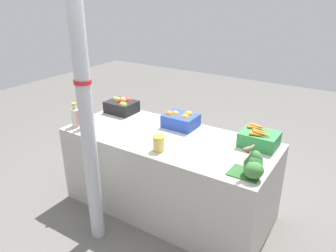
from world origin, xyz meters
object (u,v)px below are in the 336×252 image
(support_pole, at_px, (84,92))
(sparrow_bird, at_px, (248,149))
(broccoli_pile, at_px, (253,166))
(apple_crate, at_px, (122,105))
(juice_bottle_cloudy, at_px, (76,116))
(juice_bottle_ruby, at_px, (83,117))
(pickle_jar, at_px, (159,143))
(carrot_crate, at_px, (259,138))
(orange_crate, at_px, (181,120))

(support_pole, relative_size, sparrow_bird, 19.04)
(broccoli_pile, relative_size, sparrow_bird, 1.85)
(sparrow_bird, bearing_deg, support_pole, -55.53)
(apple_crate, relative_size, juice_bottle_cloudy, 1.30)
(apple_crate, bearing_deg, juice_bottle_ruby, -92.35)
(support_pole, distance_m, juice_bottle_cloudy, 0.80)
(support_pole, relative_size, pickle_jar, 20.55)
(carrot_crate, bearing_deg, juice_bottle_cloudy, -161.89)
(juice_bottle_ruby, xyz_separation_m, sparrow_bird, (1.56, 0.01, 0.10))
(broccoli_pile, bearing_deg, apple_crate, 162.84)
(apple_crate, height_order, carrot_crate, same)
(broccoli_pile, bearing_deg, carrot_crate, 103.57)
(juice_bottle_cloudy, bearing_deg, support_pole, -34.09)
(orange_crate, distance_m, pickle_jar, 0.52)
(carrot_crate, distance_m, sparrow_bird, 0.53)
(apple_crate, height_order, juice_bottle_ruby, juice_bottle_ruby)
(juice_bottle_ruby, xyz_separation_m, pickle_jar, (0.84, 0.01, -0.05))
(apple_crate, xyz_separation_m, juice_bottle_cloudy, (-0.12, -0.52, 0.02))
(carrot_crate, xyz_separation_m, juice_bottle_cloudy, (-1.59, -0.52, 0.03))
(orange_crate, height_order, juice_bottle_ruby, juice_bottle_ruby)
(support_pole, relative_size, carrot_crate, 8.49)
(support_pole, bearing_deg, juice_bottle_cloudy, 145.91)
(orange_crate, relative_size, juice_bottle_cloudy, 1.30)
(broccoli_pile, bearing_deg, pickle_jar, -177.95)
(orange_crate, bearing_deg, apple_crate, 179.78)
(juice_bottle_cloudy, distance_m, sparrow_bird, 1.66)
(carrot_crate, xyz_separation_m, juice_bottle_ruby, (-1.49, -0.52, 0.04))
(apple_crate, height_order, orange_crate, apple_crate)
(apple_crate, bearing_deg, support_pole, -64.01)
(juice_bottle_cloudy, distance_m, pickle_jar, 0.94)
(support_pole, height_order, carrot_crate, support_pole)
(apple_crate, xyz_separation_m, broccoli_pile, (1.58, -0.49, 0.00))
(apple_crate, distance_m, juice_bottle_cloudy, 0.54)
(carrot_crate, bearing_deg, sparrow_bird, -82.01)
(support_pole, distance_m, carrot_crate, 1.44)
(broccoli_pile, bearing_deg, support_pole, -160.11)
(broccoli_pile, xyz_separation_m, juice_bottle_ruby, (-1.61, -0.03, 0.03))
(carrot_crate, xyz_separation_m, broccoli_pile, (0.12, -0.49, 0.01))
(pickle_jar, bearing_deg, juice_bottle_cloudy, -179.59)
(pickle_jar, bearing_deg, sparrow_bird, 0.64)
(juice_bottle_cloudy, bearing_deg, carrot_crate, 18.11)
(carrot_crate, bearing_deg, support_pole, -138.80)
(orange_crate, distance_m, carrot_crate, 0.75)
(apple_crate, relative_size, pickle_jar, 2.42)
(apple_crate, xyz_separation_m, sparrow_bird, (1.54, -0.51, 0.13))
(sparrow_bird, bearing_deg, juice_bottle_cloudy, -74.79)
(apple_crate, distance_m, sparrow_bird, 1.63)
(carrot_crate, height_order, broccoli_pile, broccoli_pile)
(broccoli_pile, bearing_deg, juice_bottle_ruby, -178.78)
(juice_bottle_ruby, distance_m, pickle_jar, 0.84)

